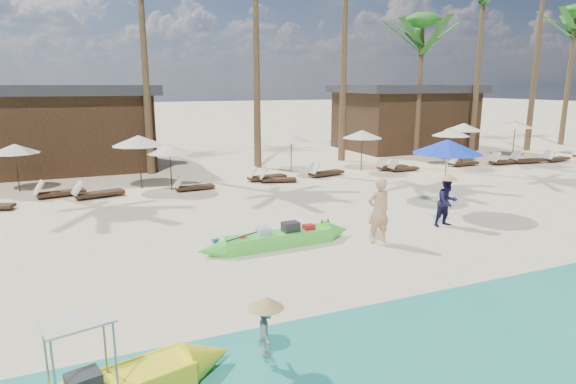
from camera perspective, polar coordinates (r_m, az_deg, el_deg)
name	(u,v)px	position (r m, az deg, el deg)	size (l,w,h in m)	color
ground	(361,256)	(12.60, 8.65, -7.55)	(240.00, 240.00, 0.00)	beige
wet_sand_strip	(522,354)	(9.13, 26.00, -16.89)	(240.00, 4.50, 0.01)	tan
green_canoe	(278,239)	(13.13, -1.24, -5.57)	(4.99, 0.80, 0.63)	#4BDF44
tourist	(379,211)	(13.48, 10.68, -2.17)	(0.67, 0.44, 1.85)	tan
vendor_green	(447,202)	(15.64, 18.33, -1.14)	(0.75, 0.58, 1.53)	#151437
vendor_yellow	(266,330)	(7.72, -2.58, -16.01)	(0.56, 0.32, 0.86)	gray
blue_umbrella	(447,147)	(17.07, 18.37, 5.14)	(2.35, 2.35, 2.53)	#99999E
resort_parasol_3	(15,149)	(22.48, -29.67, 4.48)	(1.92, 1.92, 1.97)	#3C2618
resort_parasol_4	(139,141)	(21.09, -17.30, 5.84)	(2.19, 2.19, 2.26)	#3C2618
lounger_4_left	(57,192)	(20.88, -25.67, 0.01)	(1.93, 0.93, 0.63)	#3C2618
lounger_4_right	(96,192)	(20.13, -21.82, -0.05)	(1.98, 1.01, 0.65)	#3C2618
resort_parasol_5	(170,149)	(20.35, -13.85, 4.99)	(1.88, 1.88, 1.94)	#3C2618
lounger_5_left	(192,186)	(20.40, -11.29, 0.68)	(1.67, 0.64, 0.56)	#3C2618
resort_parasol_6	(291,138)	(23.93, 0.38, 6.45)	(1.89, 1.89, 1.94)	#3C2618
lounger_6_left	(264,176)	(22.13, -2.83, 1.90)	(1.91, 0.74, 0.63)	#3C2618
lounger_6_right	(276,178)	(21.68, -1.43, 1.62)	(1.72, 0.94, 0.56)	#3C2618
resort_parasol_7	(362,134)	(24.65, 8.79, 6.78)	(2.02, 2.02, 2.08)	#3C2618
lounger_7_left	(324,172)	(23.20, 4.32, 2.39)	(1.98, 0.98, 0.65)	#3C2618
lounger_7_right	(391,166)	(25.45, 12.07, 3.01)	(1.77, 0.61, 0.59)	#3C2618
resort_parasol_8	(451,132)	(27.09, 18.77, 6.72)	(2.00, 2.00, 2.06)	#3C2618
lounger_8_left	(402,168)	(25.17, 13.37, 2.81)	(1.63, 0.51, 0.55)	#3C2618
resort_parasol_9	(464,127)	(29.10, 20.12, 7.25)	(2.14, 2.14, 2.21)	#3C2618
lounger_9_left	(462,162)	(27.72, 19.89, 3.32)	(1.85, 0.63, 0.62)	#3C2618
lounger_9_right	(503,161)	(29.16, 24.14, 3.40)	(1.88, 0.61, 0.63)	#3C2618
resort_parasol_10	(516,124)	(32.62, 25.37, 7.28)	(2.13, 2.13, 2.19)	#3C2618
lounger_10_left	(526,159)	(30.12, 26.38, 3.48)	(2.08, 0.94, 0.68)	#3C2618
lounger_10_right	(555,158)	(31.54, 29.09, 3.53)	(1.94, 0.80, 0.64)	#3C2618
palm_6	(422,38)	(31.24, 15.60, 17.18)	(2.08, 2.08, 8.51)	brown
palm_7	(483,5)	(33.27, 22.13, 19.80)	(2.08, 2.08, 11.08)	brown
palm_9	(575,30)	(41.08, 30.84, 16.11)	(2.08, 2.08, 9.82)	brown
pavilion_west	(47,127)	(27.66, -26.65, 6.87)	(10.80, 6.60, 4.30)	#3C2618
pavilion_east	(404,116)	(34.26, 13.55, 8.70)	(8.80, 6.60, 4.30)	#3C2618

